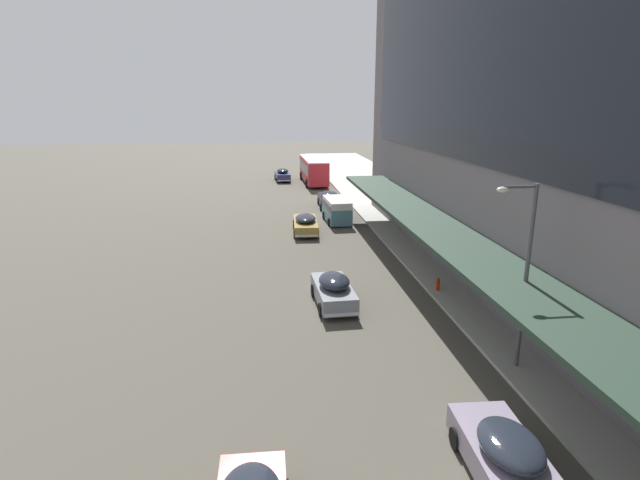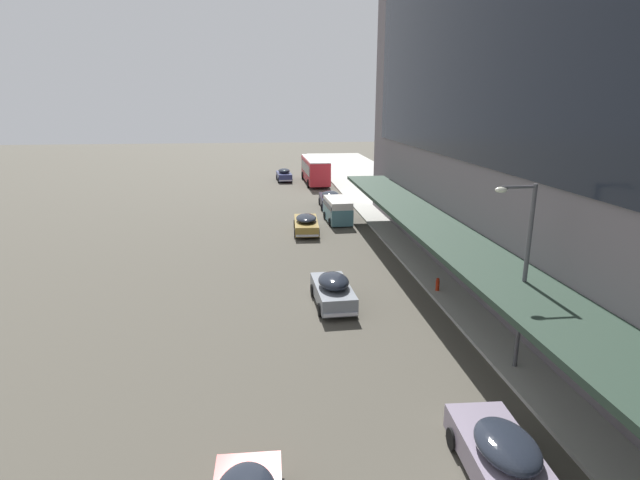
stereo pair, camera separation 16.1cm
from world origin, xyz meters
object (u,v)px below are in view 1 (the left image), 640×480
Objects in this scene: sedan_lead_near at (334,290)px; sedan_second_near at (305,223)px; sedan_trailing_near at (329,199)px; sedan_oncoming_front at (282,175)px; street_lamp at (523,264)px; sedan_far_back at (506,456)px; vw_van at (336,209)px; transit_bus_kerbside_front at (314,169)px; fire_hydrant at (438,284)px.

sedan_second_near is (-0.08, 14.38, -0.09)m from sedan_lead_near.
sedan_trailing_near is 1.08× the size of sedan_oncoming_front.
street_lamp is at bearing -74.65° from sedan_second_near.
sedan_far_back is 29.96m from vw_van.
vw_van is (-0.28, -20.65, -0.69)m from transit_bus_kerbside_front.
transit_bus_kerbside_front is 37.46m from fire_hydrant.
sedan_far_back reaches higher than sedan_second_near.
vw_van is at bearing 96.81° from street_lamp.
sedan_second_near is (-3.08, -9.27, -0.08)m from sedan_trailing_near.
vw_van is 6.61× the size of fire_hydrant.
sedan_far_back is at bearing -77.29° from sedan_lead_near.
sedan_oncoming_front is (-3.63, 17.02, 0.00)m from sedan_trailing_near.
transit_bus_kerbside_front reaches higher than sedan_second_near.
street_lamp is (2.76, -30.55, 3.37)m from sedan_trailing_near.
street_lamp reaches higher than sedan_oncoming_front.
sedan_oncoming_front reaches higher than sedan_far_back.
sedan_far_back is 7.05m from street_lamp.
vw_van is (2.83, 17.66, 0.30)m from sedan_lead_near.
sedan_lead_near is 17.89m from vw_van.
sedan_far_back is 53.08m from sedan_oncoming_front.
sedan_far_back is at bearing -86.33° from sedan_oncoming_front.
sedan_far_back is 0.65× the size of street_lamp.
vw_van reaches higher than sedan_trailing_near.
sedan_oncoming_front is (-0.62, 40.67, -0.01)m from sedan_lead_near.
street_lamp is (2.99, 5.40, 3.41)m from sedan_far_back.
street_lamp reaches higher than vw_van.
sedan_far_back is 0.96× the size of sedan_oncoming_front.
transit_bus_kerbside_front is 2.02× the size of sedan_second_near.
street_lamp is at bearing -84.84° from sedan_trailing_near.
street_lamp is at bearing -50.12° from sedan_lead_near.
sedan_trailing_near is at bearing -90.41° from transit_bus_kerbside_front.
transit_bus_kerbside_front is 2.35× the size of sedan_lead_near.
sedan_oncoming_front is at bearing 147.66° from transit_bus_kerbside_front.
sedan_far_back is at bearing -102.36° from fire_hydrant.
sedan_second_near is at bearing -108.40° from sedan_trailing_near.
sedan_second_near is 1.10× the size of sedan_oncoming_front.
transit_bus_kerbside_front is 38.45m from sedan_lead_near.
fire_hydrant is (2.57, -37.35, -1.29)m from transit_bus_kerbside_front.
sedan_lead_near reaches higher than sedan_second_near.
vw_van is at bearing 48.44° from sedan_second_near.
sedan_far_back is 13.58m from fire_hydrant.
sedan_oncoming_front is 6.60× the size of fire_hydrant.
transit_bus_kerbside_front is 24.17m from sedan_second_near.
sedan_trailing_near is 22.85m from fire_hydrant.
sedan_second_near is at bearing -131.56° from vw_van.
sedan_far_back is 0.96× the size of vw_van.
transit_bus_kerbside_front reaches higher than sedan_oncoming_front.
transit_bus_kerbside_front is at bearing -32.34° from sedan_oncoming_front.
sedan_lead_near is 0.86× the size of sedan_second_near.
sedan_trailing_near is 1.08× the size of vw_van.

